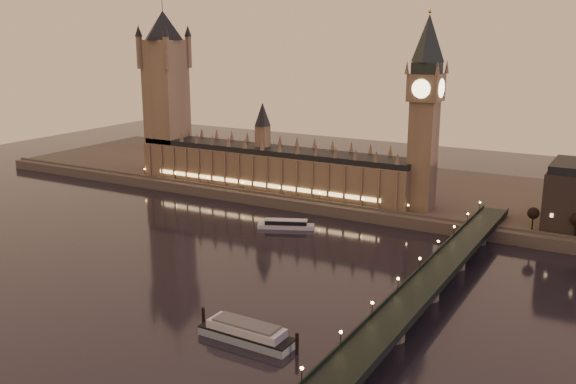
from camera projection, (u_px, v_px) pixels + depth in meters
name	position (u px, v px, depth m)	size (l,w,h in m)	color
ground	(205.00, 271.00, 273.03)	(700.00, 700.00, 0.00)	black
far_embankment	(405.00, 191.00, 396.81)	(560.00, 130.00, 6.00)	#423D35
palace_of_westminster	(271.00, 163.00, 388.90)	(180.00, 26.62, 52.00)	brown
victoria_tower	(166.00, 84.00, 416.54)	(31.68, 31.68, 118.00)	brown
big_ben	(425.00, 101.00, 333.31)	(17.68, 17.68, 104.00)	brown
westminster_bridge	(412.00, 303.00, 227.63)	(13.20, 260.00, 15.30)	black
bare_tree_0	(537.00, 214.00, 305.76)	(5.62, 5.62, 11.43)	black
bare_tree_1	(573.00, 219.00, 298.20)	(5.62, 5.62, 11.43)	black
cruise_boat_a	(286.00, 224.00, 332.18)	(29.22, 17.65, 4.67)	silver
moored_barge	(246.00, 333.00, 211.12)	(38.55, 10.06, 7.07)	#8195A4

